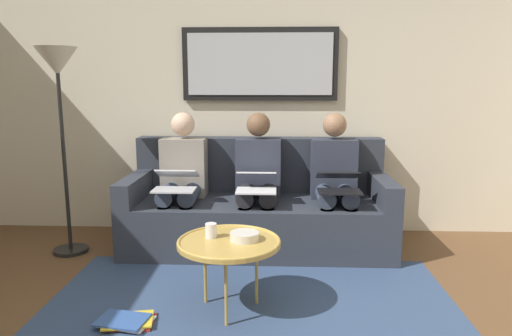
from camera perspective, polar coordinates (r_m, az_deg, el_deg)
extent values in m
cube|color=beige|center=(4.36, 0.52, 9.29)|extent=(6.00, 0.12, 2.60)
cube|color=#33476B|center=(2.95, -0.75, -17.48)|extent=(2.60, 1.80, 0.01)
cube|color=#2D333D|center=(3.99, 0.22, -6.74)|extent=(2.20, 0.90, 0.42)
cube|color=#2D333D|center=(4.22, 0.41, 0.51)|extent=(2.20, 0.20, 0.48)
cube|color=#2D333D|center=(4.00, 15.14, -2.45)|extent=(0.14, 0.90, 0.20)
cube|color=#2D333D|center=(4.08, -14.41, -2.18)|extent=(0.14, 0.90, 0.20)
cube|color=black|center=(4.27, 0.48, 12.62)|extent=(1.40, 0.04, 0.64)
cube|color=#B2B7BC|center=(4.25, 0.47, 12.63)|extent=(1.30, 0.01, 0.54)
cylinder|color=tan|center=(2.83, -3.34, -9.17)|extent=(0.63, 0.63, 0.03)
torus|color=tan|center=(2.83, -3.34, -8.93)|extent=(0.63, 0.63, 0.02)
cylinder|color=#B28E42|center=(2.75, -3.69, -14.90)|extent=(0.02, 0.02, 0.42)
cylinder|color=#B28E42|center=(2.99, 0.07, -12.68)|extent=(0.02, 0.02, 0.42)
cylinder|color=#B28E42|center=(3.02, -6.25, -12.50)|extent=(0.02, 0.02, 0.42)
cylinder|color=silver|center=(2.88, -5.55, -7.65)|extent=(0.07, 0.07, 0.09)
cylinder|color=beige|center=(2.83, -1.41, -8.37)|extent=(0.18, 0.18, 0.05)
cube|color=#2D3342|center=(4.00, 9.48, -0.03)|extent=(0.38, 0.22, 0.50)
sphere|color=#997051|center=(3.95, 9.64, 5.25)|extent=(0.20, 0.20, 0.20)
cylinder|color=#384256|center=(3.85, 11.10, -3.25)|extent=(0.14, 0.42, 0.14)
cylinder|color=#384256|center=(3.82, 8.43, -3.25)|extent=(0.14, 0.42, 0.14)
cylinder|color=#384256|center=(3.72, 11.43, -8.20)|extent=(0.11, 0.11, 0.42)
cylinder|color=#384256|center=(3.70, 8.65, -8.23)|extent=(0.11, 0.11, 0.42)
cube|color=black|center=(3.61, 10.22, -2.86)|extent=(0.33, 0.20, 0.01)
cube|color=black|center=(3.73, 9.99, -0.87)|extent=(0.33, 0.19, 0.09)
cube|color=#A5C6EA|center=(3.73, 10.00, -0.82)|extent=(0.30, 0.17, 0.07)
cube|color=#2D3342|center=(3.97, 0.28, 0.04)|extent=(0.38, 0.22, 0.50)
sphere|color=brown|center=(3.92, 0.29, 5.36)|extent=(0.20, 0.20, 0.20)
cylinder|color=#232328|center=(3.80, 1.51, -3.21)|extent=(0.14, 0.42, 0.14)
cylinder|color=#232328|center=(3.81, -1.20, -3.18)|extent=(0.14, 0.42, 0.14)
cylinder|color=#232328|center=(3.68, 1.44, -8.22)|extent=(0.11, 0.11, 0.42)
cylinder|color=#232328|center=(3.69, -1.39, -8.19)|extent=(0.11, 0.11, 0.42)
cube|color=white|center=(3.58, 0.02, -2.81)|extent=(0.31, 0.22, 0.01)
cube|color=white|center=(3.69, 0.11, -0.58)|extent=(0.31, 0.22, 0.05)
cube|color=#A5C6EA|center=(3.69, 0.11, -0.53)|extent=(0.28, 0.19, 0.04)
cube|color=gray|center=(4.05, -8.81, 0.11)|extent=(0.38, 0.22, 0.50)
sphere|color=beige|center=(4.00, -8.95, 5.33)|extent=(0.20, 0.20, 0.20)
cylinder|color=#384256|center=(3.87, -8.02, -3.08)|extent=(0.14, 0.42, 0.14)
cylinder|color=#384256|center=(3.90, -10.63, -3.03)|extent=(0.14, 0.42, 0.14)
cylinder|color=#384256|center=(3.75, -8.50, -8.00)|extent=(0.11, 0.11, 0.42)
cylinder|color=#384256|center=(3.78, -11.20, -7.90)|extent=(0.11, 0.11, 0.42)
cube|color=silver|center=(3.67, -10.03, -2.66)|extent=(0.33, 0.21, 0.01)
cube|color=silver|center=(3.79, -9.61, -0.65)|extent=(0.33, 0.20, 0.09)
cube|color=#A5C6EA|center=(3.78, -9.62, -0.60)|extent=(0.29, 0.17, 0.08)
cube|color=red|center=(2.95, -15.25, -17.79)|extent=(0.29, 0.21, 0.01)
cube|color=white|center=(2.94, -15.58, -17.69)|extent=(0.32, 0.26, 0.01)
cube|color=yellow|center=(2.93, -15.43, -17.57)|extent=(0.31, 0.25, 0.01)
cube|color=#33569E|center=(2.92, -16.09, -17.47)|extent=(0.31, 0.24, 0.01)
cylinder|color=black|center=(4.22, -21.76, -9.33)|extent=(0.28, 0.28, 0.03)
cylinder|color=black|center=(4.04, -22.46, 0.56)|extent=(0.03, 0.03, 1.50)
cone|color=beige|center=(3.99, -23.27, 11.95)|extent=(0.32, 0.32, 0.22)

